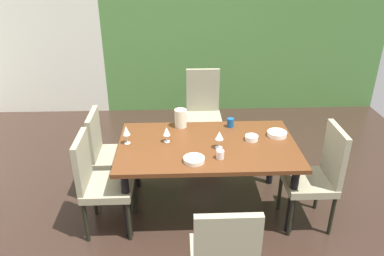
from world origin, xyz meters
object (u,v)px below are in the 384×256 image
Objects in this scene: chair_left_far at (108,151)px; serving_bowl_east at (194,160)px; chair_head_far at (203,108)px; wine_glass_west at (219,136)px; wine_glass_south at (126,131)px; wine_glass_rear at (166,131)px; chair_left_near at (98,179)px; serving_bowl_center at (252,138)px; serving_bowl_right at (277,134)px; pitcher_corner at (181,118)px; chair_right_near at (319,173)px; cup_near_shelf at (220,154)px; dining_table at (207,152)px; cup_north at (230,123)px.

chair_left_far reaches higher than serving_bowl_east.
chair_head_far is 1.59m from serving_bowl_east.
chair_left_far is 1.19m from wine_glass_west.
wine_glass_west is at bearing 72.81° from chair_left_far.
wine_glass_rear is at bearing 2.25° from wine_glass_south.
chair_left_near reaches higher than serving_bowl_east.
serving_bowl_right is (0.27, 0.08, -0.00)m from serving_bowl_center.
wine_glass_rear is 0.83× the size of serving_bowl_east.
wine_glass_south is at bearing -177.75° from wine_glass_rear.
chair_head_far is 5.44× the size of pitcher_corner.
chair_right_near is 12.90× the size of cup_near_shelf.
chair_head_far is 1.36m from wine_glass_west.
wine_glass_rear is (0.61, 0.33, 0.30)m from chair_left_near.
wine_glass_south is at bearing 176.30° from dining_table.
serving_bowl_right is (1.08, 0.08, -0.09)m from wine_glass_rear.
dining_table is at bearing -3.70° from wine_glass_south.
serving_bowl_east is (-1.14, -0.05, 0.20)m from chair_right_near.
dining_table is 1.62× the size of chair_head_far.
chair_left_near is 1.04m from pitcher_corner.
chair_right_near is (0.96, -1.52, -0.02)m from chair_head_far.
serving_bowl_right is at bearing 3.76° from wine_glass_south.
wine_glass_rear is 1.67× the size of cup_north.
chair_left_far is 7.51× the size of serving_bowl_center.
cup_near_shelf is (-0.01, -0.19, -0.09)m from wine_glass_west.
serving_bowl_east is (-0.14, -0.31, 0.10)m from dining_table.
chair_right_near is 1.16m from serving_bowl_east.
chair_right_near is 10.68× the size of cup_north.
cup_near_shelf is at bearing 64.03° from chair_left_far.
chair_left_far is 1.46m from serving_bowl_center.
wine_glass_south is at bearing 79.87° from chair_right_near.
pitcher_corner is at bearing 165.21° from serving_bowl_right.
cup_near_shelf is at bearing 11.51° from serving_bowl_east.
chair_head_far is at bearing 83.14° from serving_bowl_east.
chair_left_near reaches higher than cup_near_shelf.
wine_glass_south is at bearing 47.47° from chair_left_far.
chair_head_far is at bearing 70.01° from wine_glass_rear.
cup_near_shelf is (1.09, -0.53, 0.24)m from chair_left_far.
chair_right_near is at bearing 75.12° from chair_left_far.
chair_left_near is 1.48m from serving_bowl_center.
wine_glass_rear is 0.82m from serving_bowl_center.
wine_glass_west is at bearing -8.13° from wine_glass_south.
cup_north reaches higher than dining_table.
cup_north is (0.41, 0.68, 0.03)m from serving_bowl_east.
wine_glass_west is 0.21m from cup_near_shelf.
chair_left_far is at bearing 162.81° from wine_glass_west.
wine_glass_west is 0.37m from serving_bowl_center.
cup_near_shelf is at bearing -92.88° from wine_glass_west.
dining_table is 21.83× the size of cup_near_shelf.
serving_bowl_center is 1.63× the size of cup_near_shelf.
chair_left_near is 5.12× the size of serving_bowl_east.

